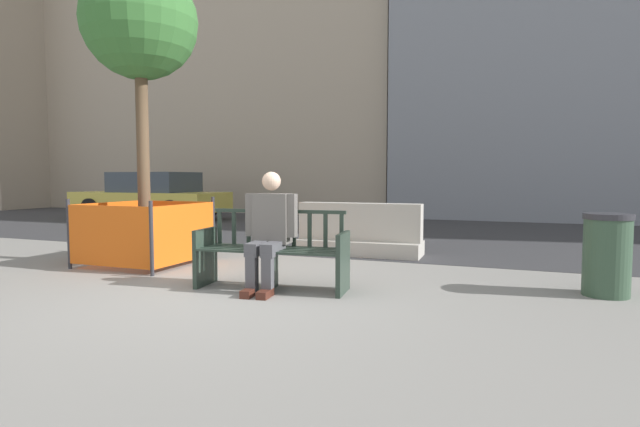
{
  "coord_description": "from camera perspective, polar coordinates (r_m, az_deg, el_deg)",
  "views": [
    {
      "loc": [
        2.97,
        -4.51,
        1.25
      ],
      "look_at": [
        0.46,
        1.95,
        0.75
      ],
      "focal_mm": 28.0,
      "sensor_mm": 36.0,
      "label": 1
    }
  ],
  "objects": [
    {
      "name": "street_tree",
      "position": [
        7.9,
        -19.9,
        19.65
      ],
      "size": [
        1.61,
        1.61,
        4.24
      ],
      "color": "brown",
      "rests_on": "ground"
    },
    {
      "name": "ground_plane",
      "position": [
        5.54,
        -11.96,
        -9.0
      ],
      "size": [
        200.0,
        200.0,
        0.0
      ],
      "primitive_type": "plane",
      "color": "gray"
    },
    {
      "name": "street_bench",
      "position": [
        5.64,
        -5.47,
        -4.58
      ],
      "size": [
        1.74,
        0.7,
        0.88
      ],
      "color": "#28382D",
      "rests_on": "ground"
    },
    {
      "name": "car_taxi_near",
      "position": [
        15.86,
        -18.71,
        1.92
      ],
      "size": [
        4.67,
        1.94,
        1.41
      ],
      "color": "#DBC64C",
      "rests_on": "ground"
    },
    {
      "name": "seated_person",
      "position": [
        5.56,
        -5.83,
        -1.67
      ],
      "size": [
        0.59,
        0.75,
        1.31
      ],
      "color": "#66605B",
      "rests_on": "ground"
    },
    {
      "name": "construction_fence",
      "position": [
        7.64,
        -19.36,
        -1.89
      ],
      "size": [
        1.44,
        1.44,
        0.96
      ],
      "color": "#2D2D33",
      "rests_on": "ground"
    },
    {
      "name": "jersey_barrier_centre",
      "position": [
        8.11,
        4.54,
        -2.33
      ],
      "size": [
        2.02,
        0.73,
        0.84
      ],
      "color": "#ADA89E",
      "rests_on": "ground"
    },
    {
      "name": "street_asphalt",
      "position": [
        13.6,
        8.53,
        -1.19
      ],
      "size": [
        120.0,
        12.0,
        0.01
      ],
      "primitive_type": "cube",
      "color": "#333335",
      "rests_on": "ground"
    },
    {
      "name": "trash_bin",
      "position": [
        6.08,
        29.96,
        -4.08
      ],
      "size": [
        0.49,
        0.49,
        0.87
      ],
      "color": "#334C38",
      "rests_on": "ground"
    },
    {
      "name": "building_centre_left",
      "position": [
        23.66,
        -9.17,
        21.82
      ],
      "size": [
        15.15,
        8.15,
        16.93
      ],
      "color": "tan",
      "rests_on": "ground"
    }
  ]
}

